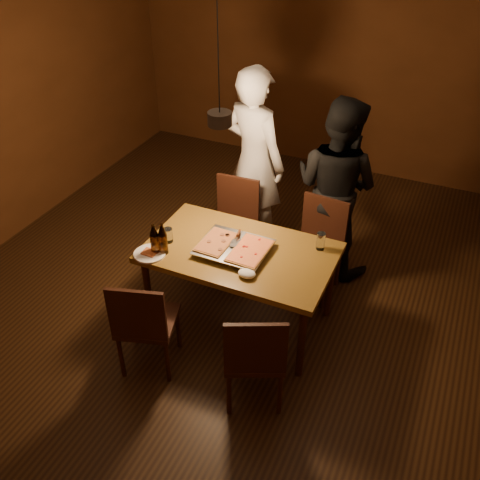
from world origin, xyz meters
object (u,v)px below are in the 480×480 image
at_px(diner_white, 254,162).
at_px(pendant_lamp, 220,117).
at_px(chair_far_right, 319,238).
at_px(chair_near_right, 255,351).
at_px(chair_near_left, 143,319).
at_px(beer_bottle_a, 154,239).
at_px(beer_bottle_b, 163,239).
at_px(pizza_tray, 234,249).
at_px(diner_dark, 336,187).
at_px(chair_far_left, 234,215).
at_px(plate_slice, 150,253).
at_px(dining_table, 240,258).

height_order(diner_white, pendant_lamp, pendant_lamp).
height_order(chair_far_right, chair_near_right, same).
height_order(chair_near_left, beer_bottle_a, beer_bottle_a).
bearing_deg(beer_bottle_b, pizza_tray, 26.31).
relative_size(diner_white, diner_dark, 1.09).
relative_size(chair_far_right, beer_bottle_a, 1.82).
bearing_deg(diner_dark, beer_bottle_b, 70.72).
bearing_deg(beer_bottle_b, chair_near_right, -26.03).
bearing_deg(diner_dark, beer_bottle_a, 69.70).
distance_m(beer_bottle_b, diner_dark, 1.71).
xyz_separation_m(chair_far_right, chair_near_left, (-0.87, -1.53, 0.00)).
bearing_deg(chair_far_left, pendant_lamp, 101.69).
height_order(chair_near_right, plate_slice, chair_near_right).
relative_size(chair_near_left, beer_bottle_a, 1.96).
bearing_deg(dining_table, plate_slice, -151.20).
distance_m(dining_table, chair_near_right, 0.89).
bearing_deg(chair_near_right, chair_far_right, 65.44).
xyz_separation_m(chair_near_right, beer_bottle_b, (-0.99, 0.48, 0.35)).
height_order(plate_slice, diner_white, diner_white).
height_order(pizza_tray, beer_bottle_b, beer_bottle_b).
bearing_deg(dining_table, chair_near_right, -59.17).
relative_size(pizza_tray, diner_dark, 0.32).
bearing_deg(chair_far_right, pendant_lamp, 44.29).
xyz_separation_m(chair_far_left, chair_far_right, (0.84, -0.02, 0.00)).
xyz_separation_m(chair_near_left, chair_near_right, (0.87, 0.04, 0.00)).
bearing_deg(plate_slice, dining_table, 28.80).
bearing_deg(chair_near_right, diner_dark, 65.16).
bearing_deg(chair_far_right, chair_near_right, 95.79).
height_order(dining_table, diner_dark, diner_dark).
bearing_deg(beer_bottle_a, chair_near_right, -23.48).
xyz_separation_m(chair_near_left, beer_bottle_a, (-0.17, 0.50, 0.35)).
height_order(beer_bottle_a, beer_bottle_b, beer_bottle_b).
bearing_deg(plate_slice, diner_white, 79.89).
xyz_separation_m(diner_dark, pendant_lamp, (-0.69, -0.95, 0.91)).
height_order(chair_far_left, diner_white, diner_white).
bearing_deg(pendant_lamp, chair_near_left, -100.42).
bearing_deg(beer_bottle_b, beer_bottle_a, -154.27).
relative_size(dining_table, chair_near_left, 2.86).
height_order(beer_bottle_a, pendant_lamp, pendant_lamp).
relative_size(chair_far_right, diner_dark, 0.28).
relative_size(chair_near_right, pizza_tray, 1.01).
bearing_deg(chair_far_right, diner_dark, -85.57).
bearing_deg(chair_near_right, diner_white, 88.41).
bearing_deg(chair_far_left, dining_table, 114.42).
height_order(beer_bottle_a, diner_dark, diner_dark).
distance_m(chair_far_right, diner_dark, 0.51).
height_order(pizza_tray, diner_white, diner_white).
relative_size(chair_far_left, beer_bottle_b, 1.79).
distance_m(chair_far_right, beer_bottle_a, 1.50).
relative_size(plate_slice, diner_white, 0.14).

